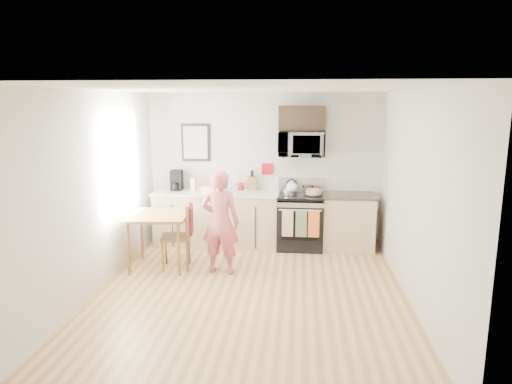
# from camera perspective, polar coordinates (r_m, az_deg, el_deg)

# --- Properties ---
(floor) EXTENTS (4.60, 4.60, 0.00)m
(floor) POSITION_cam_1_polar(r_m,az_deg,el_deg) (6.07, -0.71, -12.58)
(floor) COLOR olive
(floor) RESTS_ON ground
(back_wall) EXTENTS (4.00, 0.04, 2.60)m
(back_wall) POSITION_cam_1_polar(r_m,az_deg,el_deg) (7.92, 1.06, 2.91)
(back_wall) COLOR beige
(back_wall) RESTS_ON floor
(front_wall) EXTENTS (4.00, 0.04, 2.60)m
(front_wall) POSITION_cam_1_polar(r_m,az_deg,el_deg) (3.47, -4.92, -8.20)
(front_wall) COLOR beige
(front_wall) RESTS_ON floor
(left_wall) EXTENTS (0.04, 4.60, 2.60)m
(left_wall) POSITION_cam_1_polar(r_m,az_deg,el_deg) (6.21, -19.43, -0.08)
(left_wall) COLOR beige
(left_wall) RESTS_ON floor
(right_wall) EXTENTS (0.04, 4.60, 2.60)m
(right_wall) POSITION_cam_1_polar(r_m,az_deg,el_deg) (5.80, 19.29, -0.83)
(right_wall) COLOR beige
(right_wall) RESTS_ON floor
(ceiling) EXTENTS (4.00, 4.60, 0.04)m
(ceiling) POSITION_cam_1_polar(r_m,az_deg,el_deg) (5.55, -0.78, 12.79)
(ceiling) COLOR white
(ceiling) RESTS_ON back_wall
(window) EXTENTS (0.06, 1.40, 1.50)m
(window) POSITION_cam_1_polar(r_m,az_deg,el_deg) (6.88, -16.51, 3.27)
(window) COLOR white
(window) RESTS_ON left_wall
(cabinet_left) EXTENTS (2.10, 0.60, 0.90)m
(cabinet_left) POSITION_cam_1_polar(r_m,az_deg,el_deg) (7.90, -4.93, -3.45)
(cabinet_left) COLOR tan
(cabinet_left) RESTS_ON floor
(countertop_left) EXTENTS (2.14, 0.64, 0.04)m
(countertop_left) POSITION_cam_1_polar(r_m,az_deg,el_deg) (7.80, -4.99, -0.10)
(countertop_left) COLOR beige
(countertop_left) RESTS_ON cabinet_left
(cabinet_right) EXTENTS (0.84, 0.60, 0.90)m
(cabinet_right) POSITION_cam_1_polar(r_m,az_deg,el_deg) (7.82, 11.40, -3.79)
(cabinet_right) COLOR tan
(cabinet_right) RESTS_ON floor
(countertop_right) EXTENTS (0.88, 0.64, 0.04)m
(countertop_right) POSITION_cam_1_polar(r_m,az_deg,el_deg) (7.71, 11.53, -0.42)
(countertop_right) COLOR black
(countertop_right) RESTS_ON cabinet_right
(range) EXTENTS (0.76, 0.70, 1.16)m
(range) POSITION_cam_1_polar(r_m,az_deg,el_deg) (7.76, 5.51, -3.84)
(range) COLOR black
(range) RESTS_ON floor
(microwave) EXTENTS (0.76, 0.51, 0.42)m
(microwave) POSITION_cam_1_polar(r_m,az_deg,el_deg) (7.62, 5.70, 6.01)
(microwave) COLOR #ADADB2
(microwave) RESTS_ON back_wall
(upper_cabinet) EXTENTS (0.76, 0.35, 0.40)m
(upper_cabinet) POSITION_cam_1_polar(r_m,az_deg,el_deg) (7.64, 5.76, 9.18)
(upper_cabinet) COLOR black
(upper_cabinet) RESTS_ON back_wall
(wall_art) EXTENTS (0.50, 0.04, 0.65)m
(wall_art) POSITION_cam_1_polar(r_m,az_deg,el_deg) (8.03, -7.56, 6.16)
(wall_art) COLOR black
(wall_art) RESTS_ON back_wall
(wall_trivet) EXTENTS (0.20, 0.02, 0.20)m
(wall_trivet) POSITION_cam_1_polar(r_m,az_deg,el_deg) (7.90, 1.42, 2.89)
(wall_trivet) COLOR #A60E1B
(wall_trivet) RESTS_ON back_wall
(person) EXTENTS (0.59, 0.43, 1.52)m
(person) POSITION_cam_1_polar(r_m,az_deg,el_deg) (6.54, -4.48, -3.75)
(person) COLOR #B73240
(person) RESTS_ON floor
(dining_table) EXTENTS (0.87, 0.87, 0.81)m
(dining_table) POSITION_cam_1_polar(r_m,az_deg,el_deg) (6.93, -12.12, -3.46)
(dining_table) COLOR brown
(dining_table) RESTS_ON floor
(chair) EXTENTS (0.52, 0.48, 0.98)m
(chair) POSITION_cam_1_polar(r_m,az_deg,el_deg) (6.83, -8.88, -4.32)
(chair) COLOR brown
(chair) RESTS_ON floor
(knife_block) EXTENTS (0.14, 0.17, 0.24)m
(knife_block) POSITION_cam_1_polar(r_m,az_deg,el_deg) (7.89, -0.46, 1.10)
(knife_block) COLOR brown
(knife_block) RESTS_ON countertop_left
(utensil_crock) EXTENTS (0.11, 0.11, 0.32)m
(utensil_crock) POSITION_cam_1_polar(r_m,az_deg,el_deg) (7.88, -1.92, 1.14)
(utensil_crock) COLOR #A60E1B
(utensil_crock) RESTS_ON countertop_left
(fruit_bowl) EXTENTS (0.28, 0.28, 0.11)m
(fruit_bowl) POSITION_cam_1_polar(r_m,az_deg,el_deg) (7.91, -4.70, 0.53)
(fruit_bowl) COLOR white
(fruit_bowl) RESTS_ON countertop_left
(milk_carton) EXTENTS (0.10, 0.10, 0.23)m
(milk_carton) POSITION_cam_1_polar(r_m,az_deg,el_deg) (7.92, -7.81, 1.01)
(milk_carton) COLOR #D1B67D
(milk_carton) RESTS_ON countertop_left
(coffee_maker) EXTENTS (0.21, 0.30, 0.34)m
(coffee_maker) POSITION_cam_1_polar(r_m,az_deg,el_deg) (8.01, -9.91, 1.39)
(coffee_maker) COLOR black
(coffee_maker) RESTS_ON countertop_left
(bread_bag) EXTENTS (0.34, 0.31, 0.12)m
(bread_bag) POSITION_cam_1_polar(r_m,az_deg,el_deg) (7.61, -5.70, 0.20)
(bread_bag) COLOR tan
(bread_bag) RESTS_ON countertop_left
(cake) EXTENTS (0.30, 0.30, 0.10)m
(cake) POSITION_cam_1_polar(r_m,az_deg,el_deg) (7.61, 7.20, -0.03)
(cake) COLOR black
(cake) RESTS_ON range
(kettle) EXTENTS (0.19, 0.19, 0.25)m
(kettle) POSITION_cam_1_polar(r_m,az_deg,el_deg) (7.72, 4.48, 0.62)
(kettle) COLOR white
(kettle) RESTS_ON range
(pot) EXTENTS (0.18, 0.30, 0.09)m
(pot) POSITION_cam_1_polar(r_m,az_deg,el_deg) (7.56, 4.16, -0.06)
(pot) COLOR #ADADB2
(pot) RESTS_ON range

